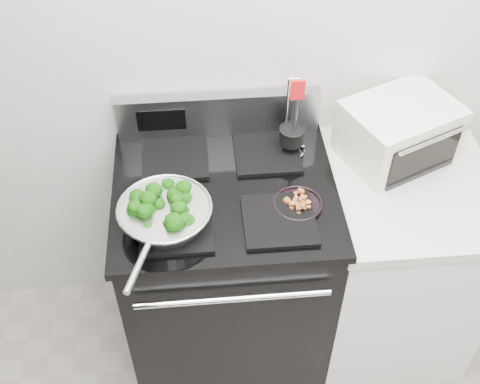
{
  "coord_description": "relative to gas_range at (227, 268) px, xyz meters",
  "views": [
    {
      "loc": [
        -0.38,
        -0.08,
        2.44
      ],
      "look_at": [
        -0.25,
        1.36,
        0.98
      ],
      "focal_mm": 45.0,
      "sensor_mm": 36.0,
      "label": 1
    }
  ],
  "objects": [
    {
      "name": "bacon_plate",
      "position": [
        0.24,
        -0.11,
        0.48
      ],
      "size": [
        0.17,
        0.17,
        0.04
      ],
      "rotation": [
        0.0,
        0.0,
        -0.41
      ],
      "color": "black",
      "rests_on": "gas_range"
    },
    {
      "name": "toaster_oven",
      "position": [
        0.65,
        0.16,
        0.54
      ],
      "size": [
        0.47,
        0.42,
        0.22
      ],
      "rotation": [
        0.0,
        0.0,
        0.41
      ],
      "color": "silver",
      "rests_on": "counter"
    },
    {
      "name": "gas_range",
      "position": [
        0.0,
        0.0,
        0.0
      ],
      "size": [
        0.79,
        0.69,
        1.13
      ],
      "color": "black",
      "rests_on": "floor"
    },
    {
      "name": "counter",
      "position": [
        0.68,
        -0.0,
        -0.03
      ],
      "size": [
        0.62,
        0.68,
        0.92
      ],
      "color": "white",
      "rests_on": "floor"
    },
    {
      "name": "utensil_holder",
      "position": [
        0.26,
        0.17,
        0.52
      ],
      "size": [
        0.11,
        0.11,
        0.33
      ],
      "rotation": [
        0.0,
        0.0,
        0.04
      ],
      "color": "silver",
      "rests_on": "gas_range"
    },
    {
      "name": "back_wall",
      "position": [
        0.3,
        0.34,
        0.86
      ],
      "size": [
        4.0,
        0.02,
        2.7
      ],
      "primitive_type": "cube",
      "color": "silver",
      "rests_on": "ground"
    },
    {
      "name": "broccoli_pile",
      "position": [
        -0.2,
        -0.15,
        0.53
      ],
      "size": [
        0.25,
        0.25,
        0.08
      ],
      "primitive_type": null,
      "color": "black",
      "rests_on": "skillet"
    },
    {
      "name": "skillet",
      "position": [
        -0.2,
        -0.15,
        0.51
      ],
      "size": [
        0.31,
        0.48,
        0.07
      ],
      "rotation": [
        0.0,
        0.0,
        -0.33
      ],
      "color": "silver",
      "rests_on": "gas_range"
    }
  ]
}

